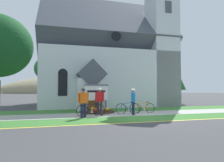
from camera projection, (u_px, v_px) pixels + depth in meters
name	position (u px, v px, depth m)	size (l,w,h in m)	color
ground	(122.00, 110.00, 15.68)	(140.00, 140.00, 0.00)	#3D3D3F
sidewalk_slab	(132.00, 114.00, 13.60)	(32.00, 2.45, 0.01)	#A8A59E
grass_verge	(146.00, 118.00, 11.40)	(32.00, 2.11, 0.01)	#38722D
church_lawn	(121.00, 110.00, 16.10)	(24.00, 2.73, 0.01)	#38722D
curb_paint_stripe	(156.00, 121.00, 10.24)	(28.00, 0.16, 0.01)	yellow
church_building	(107.00, 61.00, 22.40)	(13.88, 12.08, 13.73)	silver
church_sign	(96.00, 94.00, 14.76)	(1.89, 0.26, 2.09)	slate
flower_bed	(97.00, 111.00, 14.33)	(2.61, 2.61, 0.34)	#382319
bicycle_orange	(128.00, 108.00, 13.49)	(1.73, 0.10, 0.85)	black
bicycle_silver	(91.00, 110.00, 12.25)	(1.82, 0.13, 0.83)	black
bicycle_green	(143.00, 108.00, 13.98)	(1.76, 0.12, 0.82)	black
cyclist_in_orange_jersey	(133.00, 99.00, 12.77)	(0.33, 0.74, 1.74)	#191E38
cyclist_in_blue_jersey	(83.00, 100.00, 11.64)	(0.65, 0.40, 1.75)	#191E38
cyclist_in_white_jersey	(100.00, 99.00, 12.91)	(0.52, 0.60, 1.79)	#2D2D33
roadside_conifer	(170.00, 72.00, 22.92)	(3.57, 3.57, 5.81)	#4C3823
yard_deciduous_tree	(55.00, 69.00, 18.34)	(3.79, 3.79, 4.97)	#3D2D1E
distant_hill	(96.00, 93.00, 95.45)	(89.62, 36.94, 17.50)	#847A5B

